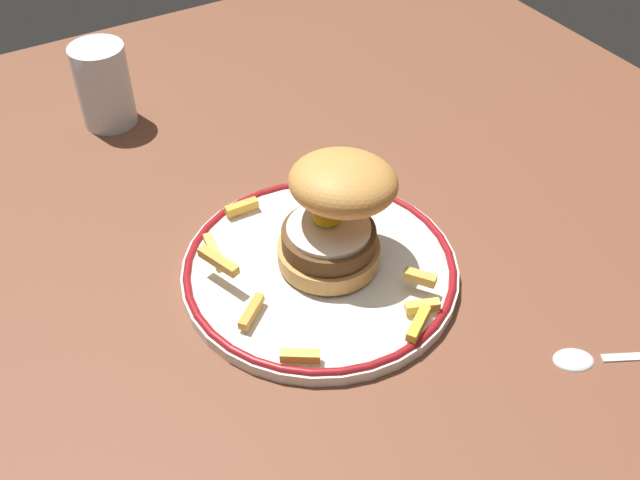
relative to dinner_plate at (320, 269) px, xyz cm
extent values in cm
cube|color=brown|center=(2.56, 3.32, -2.84)|extent=(125.27, 108.60, 4.00)
cylinder|color=white|center=(0.00, 0.00, -0.24)|extent=(26.62, 26.62, 1.20)
torus|color=maroon|center=(0.00, 0.00, 0.36)|extent=(26.22, 26.22, 0.80)
cylinder|color=#C98C47|center=(-0.08, 1.00, 1.66)|extent=(9.82, 9.82, 1.80)
cylinder|color=#53361C|center=(-0.08, 1.00, 3.51)|extent=(8.92, 8.92, 1.90)
cylinder|color=white|center=(-0.08, 1.00, 4.71)|extent=(7.89, 7.89, 0.50)
ellipsoid|color=yellow|center=(-0.82, 1.24, 5.38)|extent=(2.60, 2.60, 1.40)
ellipsoid|color=#CD8C43|center=(-0.60, 2.78, 9.07)|extent=(14.43, 14.52, 6.13)
cube|color=gold|center=(-5.75, 4.17, 1.16)|extent=(3.01, 4.00, 0.78)
cube|color=#ECB74F|center=(9.14, -7.31, 1.22)|extent=(2.61, 3.36, 0.92)
cube|color=#EABB4A|center=(9.77, 4.89, 1.21)|extent=(1.96, 3.25, 0.89)
cube|color=#EAB551|center=(-6.45, -8.19, 1.21)|extent=(4.20, 1.48, 0.89)
cube|color=gold|center=(-10.82, -3.00, 1.21)|extent=(0.99, 3.52, 0.90)
cube|color=gold|center=(7.51, 6.16, 2.22)|extent=(2.96, 2.56, 0.97)
cube|color=gold|center=(-2.92, -9.09, 3.06)|extent=(4.63, 2.40, 0.92)
cube|color=gold|center=(2.83, -8.57, 1.19)|extent=(3.16, 3.60, 0.85)
cube|color=gold|center=(11.28, 3.27, 1.23)|extent=(2.93, 3.75, 0.92)
cylinder|color=silver|center=(-36.09, -8.66, 4.20)|extent=(6.48, 6.48, 10.07)
cylinder|color=silver|center=(-36.09, -8.66, 2.44)|extent=(5.96, 5.96, 6.56)
ellipsoid|color=silver|center=(20.14, 13.68, -0.44)|extent=(3.95, 4.39, 0.90)
camera|label=1|loc=(43.66, -25.69, 50.46)|focal=41.67mm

